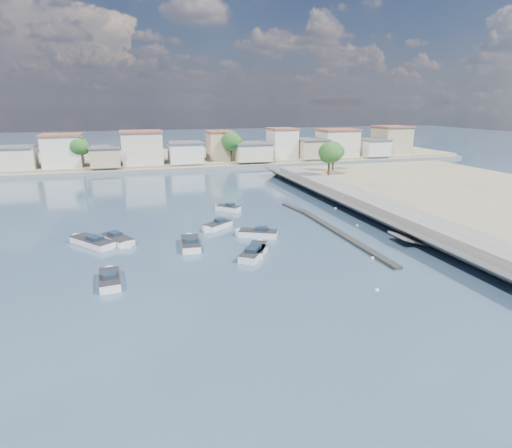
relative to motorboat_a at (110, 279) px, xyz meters
The scene contains 17 objects.
ground 43.40m from the motorboat_a, 60.13° to the left, with size 400.00×400.00×0.00m, color #304760.
seawall_walkway 41.50m from the motorboat_a, 14.85° to the left, with size 5.00×90.00×1.80m, color slate.
breakwater 30.32m from the motorboat_a, 19.90° to the left, with size 2.00×31.02×0.35m.
far_shore_land 92.20m from the motorboat_a, 76.45° to the left, with size 160.00×40.00×1.40m, color gray.
far_shore_quay 71.96m from the motorboat_a, 72.52° to the left, with size 160.00×2.50×0.80m, color slate.
far_town 81.39m from the motorboat_a, 66.56° to the left, with size 113.01×12.80×8.35m.
shore_trees 72.48m from the motorboat_a, 65.51° to the left, with size 74.56×38.32×7.92m.
motorboat_a is the anchor object (origin of this frame).
motorboat_b 16.65m from the motorboat_a, 14.21° to the left, with size 3.57×4.98×1.48m.
motorboat_c 20.52m from the motorboat_a, 29.47° to the left, with size 5.35×3.92×1.48m.
motorboat_d 20.25m from the motorboat_a, 47.66° to the left, with size 4.52×4.03×1.48m.
motorboat_e 12.49m from the motorboat_a, 43.38° to the left, with size 2.60×6.02×1.48m.
motorboat_f 29.97m from the motorboat_a, 54.71° to the left, with size 3.95×3.93×1.48m.
motorboat_g 12.38m from the motorboat_a, 86.57° to the left, with size 4.19×5.57×1.48m.
motorboat_h 15.69m from the motorboat_a, 10.63° to the left, with size 4.38×5.00×1.48m.
sailboat 12.91m from the motorboat_a, 101.09° to the left, with size 5.63×6.40×9.00m.
mooring_buoys 29.82m from the motorboat_a, 22.55° to the left, with size 16.79×34.51×0.40m.
Camera 1 is at (-19.22, -38.24, 16.80)m, focal length 30.00 mm.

